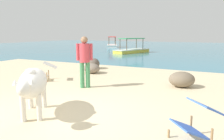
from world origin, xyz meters
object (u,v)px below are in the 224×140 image
at_px(deck_chair_far, 46,70).
at_px(boat_yellow, 132,50).
at_px(boat_white, 112,45).
at_px(person_standing, 85,58).
at_px(deck_chair_near, 199,119).
at_px(cow, 33,83).

relative_size(deck_chair_far, boat_yellow, 0.24).
bearing_deg(boat_white, person_standing, -2.62).
relative_size(deck_chair_near, boat_white, 0.24).
height_order(cow, deck_chair_near, cow).
height_order(deck_chair_far, person_standing, person_standing).
distance_m(cow, boat_yellow, 15.31).
bearing_deg(boat_white, deck_chair_far, -7.35).
height_order(cow, boat_yellow, boat_yellow).
distance_m(cow, deck_chair_near, 3.27).
distance_m(cow, person_standing, 2.50).
height_order(deck_chair_near, person_standing, person_standing).
bearing_deg(deck_chair_near, deck_chair_far, -64.89).
xyz_separation_m(cow, boat_white, (-8.29, 21.09, -0.43)).
relative_size(deck_chair_near, deck_chair_far, 1.00).
bearing_deg(deck_chair_far, person_standing, 136.19).
xyz_separation_m(deck_chair_near, deck_chair_far, (-5.40, 2.54, 0.00)).
distance_m(deck_chair_near, deck_chair_far, 5.97).
bearing_deg(boat_white, deck_chair_near, 3.08).
relative_size(deck_chair_near, person_standing, 0.57).
xyz_separation_m(person_standing, boat_yellow, (-3.11, 12.45, -0.70)).
xyz_separation_m(deck_chair_far, person_standing, (1.86, -0.28, 0.56)).
bearing_deg(boat_white, cow, -4.38).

